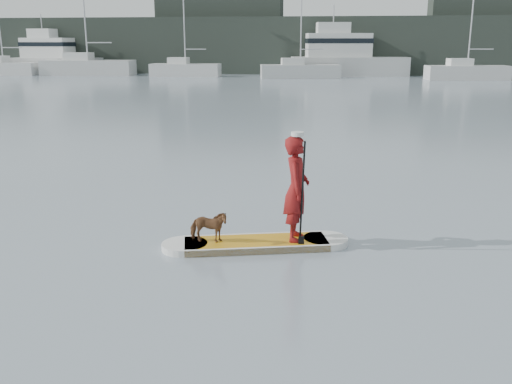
# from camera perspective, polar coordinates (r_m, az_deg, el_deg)

# --- Properties ---
(ground) EXTENTS (140.00, 140.00, 0.00)m
(ground) POSITION_cam_1_polar(r_m,az_deg,el_deg) (12.98, -6.45, -0.92)
(ground) COLOR slate
(ground) RESTS_ON ground
(paddleboard) EXTENTS (3.22, 1.41, 0.12)m
(paddleboard) POSITION_cam_1_polar(r_m,az_deg,el_deg) (10.07, 0.00, -5.17)
(paddleboard) COLOR #CA8B13
(paddleboard) RESTS_ON ground
(paddler) EXTENTS (0.45, 0.68, 1.84)m
(paddler) POSITION_cam_1_polar(r_m,az_deg,el_deg) (9.88, 4.07, 0.34)
(paddler) COLOR maroon
(paddler) RESTS_ON paddleboard
(white_cap) EXTENTS (0.22, 0.22, 0.07)m
(white_cap) POSITION_cam_1_polar(r_m,az_deg,el_deg) (9.69, 4.17, 5.81)
(white_cap) COLOR silver
(white_cap) RESTS_ON paddler
(dog) EXTENTS (0.68, 0.33, 0.56)m
(dog) POSITION_cam_1_polar(r_m,az_deg,el_deg) (9.91, -4.78, -3.48)
(dog) COLOR #57301E
(dog) RESTS_ON paddleboard
(paddle) EXTENTS (0.11, 0.30, 2.00)m
(paddle) POSITION_cam_1_polar(r_m,az_deg,el_deg) (9.69, 4.62, -1.45)
(paddle) COLOR black
(paddle) RESTS_ON ground
(sailboat_a) EXTENTS (7.79, 2.68, 11.21)m
(sailboat_a) POSITION_cam_1_polar(r_m,az_deg,el_deg) (67.57, -23.95, 11.32)
(sailboat_a) COLOR silver
(sailboat_a) RESTS_ON ground
(sailboat_b) EXTENTS (9.70, 3.44, 14.19)m
(sailboat_b) POSITION_cam_1_polar(r_m,az_deg,el_deg) (63.90, -16.50, 12.02)
(sailboat_b) COLOR silver
(sailboat_b) RESTS_ON ground
(sailboat_c) EXTENTS (7.07, 2.49, 10.08)m
(sailboat_c) POSITION_cam_1_polar(r_m,az_deg,el_deg) (59.73, -7.12, 12.12)
(sailboat_c) COLOR silver
(sailboat_c) RESTS_ON ground
(sailboat_d) EXTENTS (7.95, 3.75, 11.26)m
(sailboat_d) POSITION_cam_1_polar(r_m,az_deg,el_deg) (56.81, 4.38, 12.11)
(sailboat_d) COLOR silver
(sailboat_d) RESTS_ON ground
(sailboat_e) EXTENTS (7.62, 3.19, 10.74)m
(sailboat_e) POSITION_cam_1_polar(r_m,az_deg,el_deg) (57.51, 20.28, 11.25)
(sailboat_e) COLOR silver
(sailboat_e) RESTS_ON ground
(motor_yacht_a) EXTENTS (12.14, 5.42, 7.03)m
(motor_yacht_a) POSITION_cam_1_polar(r_m,az_deg,el_deg) (60.68, 8.82, 13.26)
(motor_yacht_a) COLOR silver
(motor_yacht_a) RESTS_ON ground
(motor_yacht_b) EXTENTS (9.84, 4.14, 6.32)m
(motor_yacht_b) POSITION_cam_1_polar(r_m,az_deg,el_deg) (67.95, -19.66, 12.58)
(motor_yacht_b) COLOR silver
(motor_yacht_b) RESTS_ON ground
(shore_mass) EXTENTS (90.00, 6.00, 6.00)m
(shore_mass) POSITION_cam_1_polar(r_m,az_deg,el_deg) (65.18, 5.18, 14.37)
(shore_mass) COLOR black
(shore_mass) RESTS_ON ground
(shore_building_west) EXTENTS (14.00, 4.00, 9.00)m
(shore_building_west) POSITION_cam_1_polar(r_m,az_deg,el_deg) (67.40, -3.60, 15.69)
(shore_building_west) COLOR black
(shore_building_west) RESTS_ON ground
(shore_building_east) EXTENTS (10.00, 4.00, 8.00)m
(shore_building_east) POSITION_cam_1_polar(r_m,az_deg,el_deg) (67.76, 21.14, 14.33)
(shore_building_east) COLOR black
(shore_building_east) RESTS_ON ground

